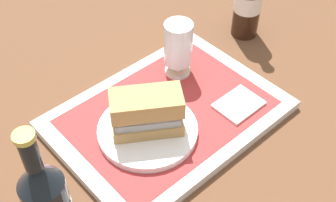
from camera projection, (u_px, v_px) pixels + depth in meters
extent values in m
plane|color=brown|center=(168.00, 118.00, 0.89)|extent=(3.00, 3.00, 0.00)
cube|color=silver|center=(168.00, 115.00, 0.89)|extent=(0.44, 0.32, 0.02)
cube|color=#9E2D2D|center=(168.00, 111.00, 0.88)|extent=(0.38, 0.27, 0.00)
cylinder|color=white|center=(148.00, 130.00, 0.83)|extent=(0.19, 0.19, 0.01)
cube|color=tan|center=(147.00, 124.00, 0.82)|extent=(0.14, 0.12, 0.02)
cube|color=#9EA3A8|center=(147.00, 116.00, 0.81)|extent=(0.13, 0.11, 0.02)
cube|color=silver|center=(147.00, 112.00, 0.80)|extent=(0.12, 0.10, 0.01)
sphere|color=#47932D|center=(174.00, 105.00, 0.80)|extent=(0.04, 0.04, 0.04)
cube|color=tan|center=(146.00, 103.00, 0.78)|extent=(0.14, 0.12, 0.04)
cylinder|color=silver|center=(178.00, 71.00, 0.96)|extent=(0.06, 0.06, 0.01)
cylinder|color=silver|center=(178.00, 65.00, 0.95)|extent=(0.01, 0.01, 0.02)
cylinder|color=silver|center=(178.00, 43.00, 0.91)|extent=(0.06, 0.06, 0.09)
cylinder|color=gold|center=(178.00, 51.00, 0.92)|extent=(0.06, 0.06, 0.05)
cylinder|color=white|center=(178.00, 39.00, 0.90)|extent=(0.05, 0.05, 0.01)
cube|color=white|center=(239.00, 104.00, 0.89)|extent=(0.09, 0.07, 0.01)
cylinder|color=black|center=(248.00, 4.00, 1.04)|extent=(0.06, 0.06, 0.17)
cylinder|color=silver|center=(248.00, 1.00, 1.03)|extent=(0.07, 0.07, 0.05)
cone|color=black|center=(38.00, 176.00, 0.57)|extent=(0.06, 0.06, 0.04)
cylinder|color=black|center=(30.00, 153.00, 0.54)|extent=(0.02, 0.02, 0.05)
cylinder|color=#BFB74C|center=(24.00, 137.00, 0.52)|extent=(0.03, 0.03, 0.01)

